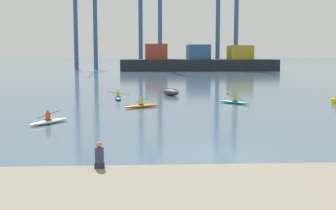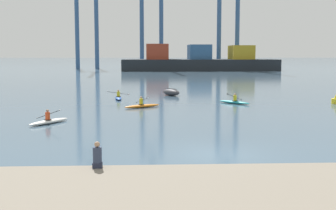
{
  "view_description": "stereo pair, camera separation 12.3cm",
  "coord_description": "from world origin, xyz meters",
  "px_view_note": "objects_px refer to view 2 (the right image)",
  "views": [
    {
      "loc": [
        -3.31,
        -19.82,
        4.58
      ],
      "look_at": [
        -1.53,
        14.39,
        0.6
      ],
      "focal_mm": 48.24,
      "sensor_mm": 36.0,
      "label": 1
    },
    {
      "loc": [
        -3.19,
        -19.83,
        4.58
      ],
      "look_at": [
        -1.53,
        14.39,
        0.6
      ],
      "focal_mm": 48.24,
      "sensor_mm": 36.0,
      "label": 2
    }
  ],
  "objects_px": {
    "seated_onlooker": "(97,156)",
    "gantry_crane_west_mid": "(151,6)",
    "kayak_white": "(49,121)",
    "kayak_orange": "(142,105)",
    "gantry_crane_west": "(86,0)",
    "gantry_crane_east_mid": "(229,7)",
    "capsized_dinghy": "(171,92)",
    "kayak_teal": "(234,102)",
    "kayak_blue": "(118,97)",
    "container_barge": "(199,61)"
  },
  "relations": [
    {
      "from": "container_barge",
      "to": "gantry_crane_east_mid",
      "type": "bearing_deg",
      "value": 42.18
    },
    {
      "from": "gantry_crane_west",
      "to": "kayak_teal",
      "type": "height_order",
      "value": "gantry_crane_west"
    },
    {
      "from": "kayak_orange",
      "to": "seated_onlooker",
      "type": "distance_m",
      "value": 22.75
    },
    {
      "from": "kayak_blue",
      "to": "kayak_teal",
      "type": "xyz_separation_m",
      "value": [
        10.7,
        -4.46,
        0.0
      ]
    },
    {
      "from": "gantry_crane_east_mid",
      "to": "capsized_dinghy",
      "type": "distance_m",
      "value": 81.18
    },
    {
      "from": "container_barge",
      "to": "gantry_crane_west_mid",
      "type": "distance_m",
      "value": 24.45
    },
    {
      "from": "kayak_white",
      "to": "seated_onlooker",
      "type": "bearing_deg",
      "value": -71.91
    },
    {
      "from": "container_barge",
      "to": "gantry_crane_west",
      "type": "xyz_separation_m",
      "value": [
        -30.68,
        14.89,
        17.06
      ]
    },
    {
      "from": "kayak_orange",
      "to": "container_barge",
      "type": "bearing_deg",
      "value": 79.96
    },
    {
      "from": "container_barge",
      "to": "kayak_teal",
      "type": "relative_size",
      "value": 13.32
    },
    {
      "from": "gantry_crane_east_mid",
      "to": "kayak_blue",
      "type": "xyz_separation_m",
      "value": [
        -25.52,
        -80.45,
        -16.88
      ]
    },
    {
      "from": "gantry_crane_west_mid",
      "to": "kayak_white",
      "type": "relative_size",
      "value": 10.83
    },
    {
      "from": "kayak_blue",
      "to": "kayak_teal",
      "type": "relative_size",
      "value": 1.15
    },
    {
      "from": "kayak_blue",
      "to": "kayak_teal",
      "type": "height_order",
      "value": "kayak_teal"
    },
    {
      "from": "capsized_dinghy",
      "to": "seated_onlooker",
      "type": "relative_size",
      "value": 3.12
    },
    {
      "from": "gantry_crane_west",
      "to": "seated_onlooker",
      "type": "bearing_deg",
      "value": -82.5
    },
    {
      "from": "seated_onlooker",
      "to": "gantry_crane_west",
      "type": "bearing_deg",
      "value": 97.5
    },
    {
      "from": "kayak_blue",
      "to": "capsized_dinghy",
      "type": "bearing_deg",
      "value": 33.28
    },
    {
      "from": "gantry_crane_east_mid",
      "to": "seated_onlooker",
      "type": "bearing_deg",
      "value": -102.5
    },
    {
      "from": "kayak_teal",
      "to": "container_barge",
      "type": "bearing_deg",
      "value": 85.73
    },
    {
      "from": "gantry_crane_east_mid",
      "to": "kayak_teal",
      "type": "height_order",
      "value": "gantry_crane_east_mid"
    },
    {
      "from": "kayak_teal",
      "to": "gantry_crane_west",
      "type": "bearing_deg",
      "value": 105.25
    },
    {
      "from": "gantry_crane_east_mid",
      "to": "kayak_white",
      "type": "distance_m",
      "value": 101.52
    },
    {
      "from": "kayak_white",
      "to": "gantry_crane_west",
      "type": "bearing_deg",
      "value": 95.95
    },
    {
      "from": "kayak_white",
      "to": "kayak_orange",
      "type": "distance_m",
      "value": 10.28
    },
    {
      "from": "kayak_blue",
      "to": "seated_onlooker",
      "type": "relative_size",
      "value": 3.85
    },
    {
      "from": "capsized_dinghy",
      "to": "kayak_white",
      "type": "bearing_deg",
      "value": -115.49
    },
    {
      "from": "gantry_crane_west_mid",
      "to": "capsized_dinghy",
      "type": "distance_m",
      "value": 84.95
    },
    {
      "from": "kayak_orange",
      "to": "kayak_teal",
      "type": "height_order",
      "value": "kayak_teal"
    },
    {
      "from": "gantry_crane_west",
      "to": "capsized_dinghy",
      "type": "bearing_deg",
      "value": -76.72
    },
    {
      "from": "gantry_crane_east_mid",
      "to": "kayak_orange",
      "type": "height_order",
      "value": "gantry_crane_east_mid"
    },
    {
      "from": "gantry_crane_west",
      "to": "kayak_teal",
      "type": "xyz_separation_m",
      "value": [
        24.96,
        -91.56,
        -19.25
      ]
    },
    {
      "from": "gantry_crane_west_mid",
      "to": "kayak_teal",
      "type": "relative_size",
      "value": 11.54
    },
    {
      "from": "gantry_crane_east_mid",
      "to": "kayak_teal",
      "type": "bearing_deg",
      "value": -99.9
    },
    {
      "from": "seated_onlooker",
      "to": "gantry_crane_west_mid",
      "type": "bearing_deg",
      "value": 88.39
    },
    {
      "from": "kayak_orange",
      "to": "kayak_white",
      "type": "bearing_deg",
      "value": -125.53
    },
    {
      "from": "gantry_crane_west",
      "to": "seated_onlooker",
      "type": "relative_size",
      "value": 43.13
    },
    {
      "from": "container_barge",
      "to": "gantry_crane_east_mid",
      "type": "distance_m",
      "value": 19.14
    },
    {
      "from": "gantry_crane_west_mid",
      "to": "kayak_white",
      "type": "xyz_separation_m",
      "value": [
        -7.94,
        -102.03,
        -17.77
      ]
    },
    {
      "from": "kayak_orange",
      "to": "capsized_dinghy",
      "type": "bearing_deg",
      "value": 73.91
    },
    {
      "from": "seated_onlooker",
      "to": "kayak_teal",
      "type": "bearing_deg",
      "value": 69.17
    },
    {
      "from": "gantry_crane_east_mid",
      "to": "kayak_teal",
      "type": "xyz_separation_m",
      "value": [
        -14.81,
        -84.91,
        -16.88
      ]
    },
    {
      "from": "kayak_white",
      "to": "kayak_blue",
      "type": "bearing_deg",
      "value": 76.91
    },
    {
      "from": "kayak_orange",
      "to": "kayak_teal",
      "type": "bearing_deg",
      "value": 16.87
    },
    {
      "from": "gantry_crane_east_mid",
      "to": "kayak_blue",
      "type": "distance_m",
      "value": 86.07
    },
    {
      "from": "kayak_teal",
      "to": "kayak_blue",
      "type": "bearing_deg",
      "value": 157.36
    },
    {
      "from": "gantry_crane_west",
      "to": "kayak_blue",
      "type": "xyz_separation_m",
      "value": [
        14.25,
        -87.1,
        -19.25
      ]
    },
    {
      "from": "gantry_crane_east_mid",
      "to": "kayak_blue",
      "type": "height_order",
      "value": "gantry_crane_east_mid"
    },
    {
      "from": "container_barge",
      "to": "kayak_white",
      "type": "distance_m",
      "value": 89.84
    },
    {
      "from": "capsized_dinghy",
      "to": "kayak_blue",
      "type": "height_order",
      "value": "kayak_blue"
    }
  ]
}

